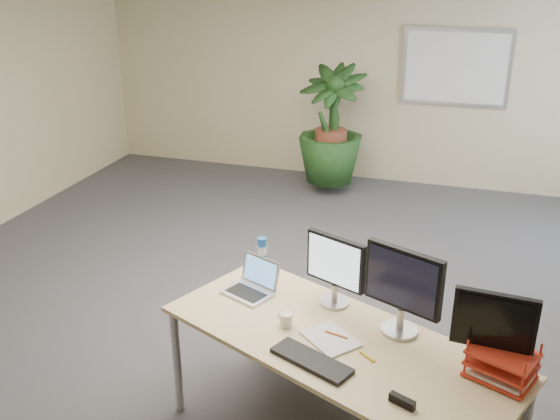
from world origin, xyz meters
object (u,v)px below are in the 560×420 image
(monitor_right, at_px, (403,286))
(floor_plant, at_px, (331,135))
(monitor_left, at_px, (335,266))
(laptop, at_px, (253,284))
(desk, at_px, (347,355))

(monitor_right, bearing_deg, floor_plant, 108.22)
(monitor_right, bearing_deg, monitor_left, 155.62)
(monitor_left, relative_size, laptop, 1.21)
(desk, distance_m, monitor_right, 0.56)
(desk, distance_m, monitor_left, 0.53)
(desk, height_order, monitor_left, monitor_left)
(floor_plant, bearing_deg, monitor_left, -76.66)
(desk, distance_m, laptop, 0.77)
(desk, bearing_deg, monitor_left, 119.02)
(monitor_right, distance_m, laptop, 1.02)
(desk, bearing_deg, laptop, 158.94)
(floor_plant, distance_m, monitor_right, 4.45)
(desk, xyz_separation_m, monitor_left, (-0.15, 0.27, 0.44))
(floor_plant, height_order, monitor_left, floor_plant)
(floor_plant, xyz_separation_m, laptop, (0.41, -4.02, 0.10))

